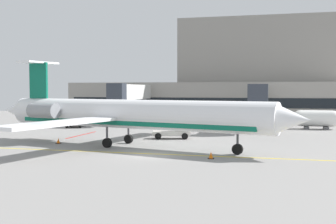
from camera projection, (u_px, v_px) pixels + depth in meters
The scene contains 11 objects.
ground at pixel (147, 156), 35.22m from camera, with size 120.00×120.00×0.11m.
terminal_building at pixel (242, 81), 79.02m from camera, with size 60.06×12.47×18.58m.
jet_bridge_west at pixel (260, 94), 60.57m from camera, with size 2.40×21.51×6.07m.
jet_bridge_east at pixel (131, 92), 68.11m from camera, with size 2.40×16.23×6.30m.
regional_jet at pixel (125, 114), 40.82m from camera, with size 33.16×26.83×8.40m.
baggage_tug at pixel (75, 119), 61.71m from camera, with size 2.97×4.09×2.39m.
pushback_tractor at pixel (176, 130), 47.03m from camera, with size 4.35×2.43×2.08m.
fuel_tank at pixel (316, 119), 58.29m from camera, with size 6.38×2.31×2.57m.
safety_cone_alpha at pixel (58, 141), 42.80m from camera, with size 0.47×0.47×0.55m.
safety_cone_bravo at pixel (211, 156), 33.50m from camera, with size 0.47×0.47×0.55m.
safety_cone_charlie at pixel (166, 134), 49.95m from camera, with size 0.47×0.47×0.55m.
Camera 1 is at (10.23, -33.49, 5.46)m, focal length 45.74 mm.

